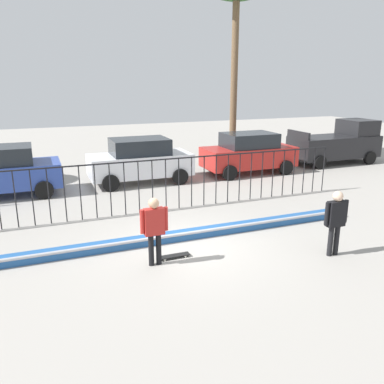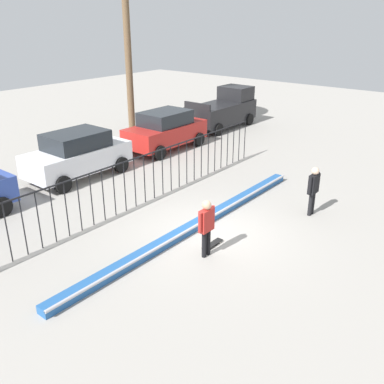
% 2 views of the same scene
% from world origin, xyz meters
% --- Properties ---
extents(ground_plane, '(60.00, 60.00, 0.00)m').
position_xyz_m(ground_plane, '(0.00, 0.00, 0.00)').
color(ground_plane, '#9E9991').
extents(bowl_coping_ledge, '(11.00, 0.40, 0.27)m').
position_xyz_m(bowl_coping_ledge, '(0.00, 0.53, 0.12)').
color(bowl_coping_ledge, '#235699').
rests_on(bowl_coping_ledge, ground).
extents(perimeter_fence, '(14.04, 0.04, 1.77)m').
position_xyz_m(perimeter_fence, '(-0.00, 3.21, 1.09)').
color(perimeter_fence, black).
rests_on(perimeter_fence, ground).
extents(skateboarder, '(0.68, 0.25, 1.67)m').
position_xyz_m(skateboarder, '(-1.08, -0.71, 1.00)').
color(skateboarder, black).
rests_on(skateboarder, ground).
extents(skateboard, '(0.80, 0.20, 0.07)m').
position_xyz_m(skateboard, '(-0.54, -0.53, 0.06)').
color(skateboard, black).
rests_on(skateboard, ground).
extents(camera_operator, '(0.68, 0.25, 1.68)m').
position_xyz_m(camera_operator, '(3.25, -1.84, 1.01)').
color(camera_operator, black).
rests_on(camera_operator, ground).
extents(parked_car_white, '(4.30, 2.12, 1.90)m').
position_xyz_m(parked_car_white, '(0.60, 7.17, 0.97)').
color(parked_car_white, silver).
rests_on(parked_car_white, ground).
extents(parked_car_red, '(4.30, 2.12, 1.90)m').
position_xyz_m(parked_car_red, '(5.80, 7.06, 0.97)').
color(parked_car_red, '#B2231E').
rests_on(parked_car_red, ground).
extents(pickup_truck, '(4.70, 2.12, 2.24)m').
position_xyz_m(pickup_truck, '(11.35, 7.45, 1.04)').
color(pickup_truck, black).
rests_on(pickup_truck, ground).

